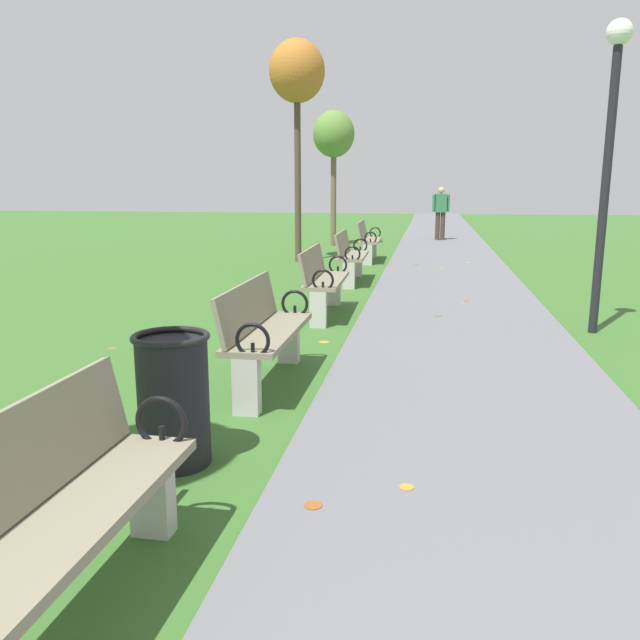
# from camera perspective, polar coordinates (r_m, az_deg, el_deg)

# --- Properties ---
(paved_walkway) EXTENTS (2.53, 44.00, 0.02)m
(paved_walkway) POSITION_cam_1_polar(r_m,az_deg,el_deg) (16.94, 10.97, 5.95)
(paved_walkway) COLOR slate
(paved_walkway) RESTS_ON ground
(park_bench_2) EXTENTS (0.49, 1.61, 0.90)m
(park_bench_2) POSITION_cam_1_polar(r_m,az_deg,el_deg) (2.76, -22.76, -15.87)
(park_bench_2) COLOR gray
(park_bench_2) RESTS_ON ground
(park_bench_3) EXTENTS (0.47, 1.60, 0.90)m
(park_bench_3) POSITION_cam_1_polar(r_m,az_deg,el_deg) (5.57, -4.99, -0.97)
(park_bench_3) COLOR gray
(park_bench_3) RESTS_ON ground
(park_bench_4) EXTENTS (0.51, 1.61, 0.90)m
(park_bench_4) POSITION_cam_1_polar(r_m,az_deg,el_deg) (8.55, 0.24, 3.61)
(park_bench_4) COLOR gray
(park_bench_4) RESTS_ON ground
(park_bench_5) EXTENTS (0.51, 1.61, 0.90)m
(park_bench_5) POSITION_cam_1_polar(r_m,az_deg,el_deg) (11.50, 2.70, 5.76)
(park_bench_5) COLOR gray
(park_bench_5) RESTS_ON ground
(park_bench_6) EXTENTS (0.50, 1.61, 0.90)m
(park_bench_6) POSITION_cam_1_polar(r_m,az_deg,el_deg) (14.75, 4.28, 7.12)
(park_bench_6) COLOR gray
(park_bench_6) RESTS_ON ground
(tree_2) EXTENTS (1.20, 1.20, 4.77)m
(tree_2) POSITION_cam_1_polar(r_m,az_deg,el_deg) (14.79, -2.05, 20.90)
(tree_2) COLOR #4C3D2D
(tree_2) RESTS_ON ground
(tree_3) EXTENTS (1.15, 1.15, 3.72)m
(tree_3) POSITION_cam_1_polar(r_m,az_deg,el_deg) (18.49, 1.23, 15.98)
(tree_3) COLOR brown
(tree_3) RESTS_ON ground
(pedestrian_walking) EXTENTS (0.53, 0.26, 1.62)m
(pedestrian_walking) POSITION_cam_1_polar(r_m,az_deg,el_deg) (20.48, 10.66, 9.54)
(pedestrian_walking) COLOR #3D3328
(pedestrian_walking) RESTS_ON paved_walkway
(trash_bin) EXTENTS (0.48, 0.48, 0.84)m
(trash_bin) POSITION_cam_1_polar(r_m,az_deg,el_deg) (4.11, -12.87, -6.85)
(trash_bin) COLOR black
(trash_bin) RESTS_ON ground
(lamp_post) EXTENTS (0.28, 0.28, 3.48)m
(lamp_post) POSITION_cam_1_polar(r_m,az_deg,el_deg) (8.13, 24.38, 15.04)
(lamp_post) COLOR black
(lamp_post) RESTS_ON ground
(scattered_leaves) EXTENTS (4.33, 18.41, 0.02)m
(scattered_leaves) POSITION_cam_1_polar(r_m,az_deg,el_deg) (7.44, -1.11, -1.37)
(scattered_leaves) COLOR gold
(scattered_leaves) RESTS_ON ground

